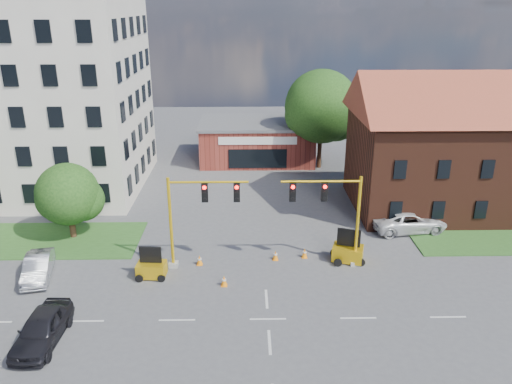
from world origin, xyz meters
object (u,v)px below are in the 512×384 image
signal_mast_west (196,212)px  signal_mast_east (333,211)px  sedan_dark (42,328)px  trailer_west (152,268)px  pickup_white (409,221)px  trailer_east (348,252)px

signal_mast_west → signal_mast_east: 8.71m
signal_mast_west → sedan_dark: (-7.22, -7.74, -3.11)m
sedan_dark → trailer_west: bearing=57.3°
signal_mast_east → pickup_white: 9.15m
signal_mast_east → sedan_dark: bearing=-154.1°
trailer_west → trailer_east: bearing=12.2°
signal_mast_west → signal_mast_east: size_ratio=1.00×
signal_mast_east → trailer_east: 3.49m
trailer_west → sedan_dark: (-4.41, -6.42, 0.18)m
trailer_east → sedan_dark: bearing=-136.4°
trailer_west → trailer_east: (12.79, 1.82, 0.07)m
trailer_west → sedan_dark: bearing=-120.4°
signal_mast_east → pickup_white: (6.82, 5.24, -3.13)m
signal_mast_east → trailer_west: (-11.53, -1.32, -3.29)m
trailer_east → sedan_dark: (-17.20, -8.24, 0.11)m
pickup_white → sedan_dark: (-22.76, -12.98, 0.02)m
signal_mast_west → trailer_west: bearing=-154.9°
trailer_west → signal_mast_east: bearing=10.6°
signal_mast_west → signal_mast_east: same height
signal_mast_west → trailer_west: 4.53m
pickup_white → sedan_dark: size_ratio=1.19×
pickup_white → trailer_east: bearing=123.1°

